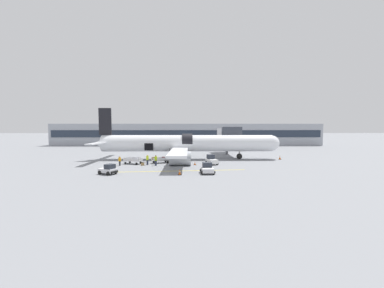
% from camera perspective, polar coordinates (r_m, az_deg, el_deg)
% --- Properties ---
extents(ground_plane, '(500.00, 500.00, 0.00)m').
position_cam_1_polar(ground_plane, '(44.17, -1.91, -4.39)').
color(ground_plane, gray).
extents(apron_marking_line, '(19.70, 2.09, 0.01)m').
position_cam_1_polar(apron_marking_line, '(35.21, -2.87, -6.52)').
color(apron_marking_line, yellow).
rests_on(apron_marking_line, ground_plane).
extents(terminal_strip, '(97.71, 12.32, 7.86)m').
position_cam_1_polar(terminal_strip, '(89.62, -1.28, 2.35)').
color(terminal_strip, '#9EA3AD').
rests_on(terminal_strip, ground_plane).
extents(jet_bridge_stub, '(4.12, 14.01, 6.62)m').
position_cam_1_polar(jet_bridge_stub, '(56.11, 8.64, 2.15)').
color(jet_bridge_stub, '#4C4C51').
rests_on(jet_bridge_stub, ground_plane).
extents(airplane, '(37.91, 31.52, 10.38)m').
position_cam_1_polar(airplane, '(47.86, -1.78, -0.06)').
color(airplane, white).
rests_on(airplane, ground_plane).
extents(baggage_tug_lead, '(2.10, 2.87, 1.48)m').
position_cam_1_polar(baggage_tug_lead, '(33.43, 3.73, -5.98)').
color(baggage_tug_lead, silver).
rests_on(baggage_tug_lead, ground_plane).
extents(baggage_tug_mid, '(2.78, 2.47, 1.41)m').
position_cam_1_polar(baggage_tug_mid, '(34.66, -19.62, -5.92)').
color(baggage_tug_mid, silver).
rests_on(baggage_tug_mid, ground_plane).
extents(baggage_tug_rear, '(2.32, 2.84, 1.71)m').
position_cam_1_polar(baggage_tug_rear, '(41.44, 4.75, -3.97)').
color(baggage_tug_rear, white).
rests_on(baggage_tug_rear, ground_plane).
extents(baggage_cart_loading, '(4.11, 2.44, 1.13)m').
position_cam_1_polar(baggage_cart_loading, '(43.03, -13.99, -3.95)').
color(baggage_cart_loading, silver).
rests_on(baggage_cart_loading, ground_plane).
extents(baggage_cart_queued, '(4.14, 2.62, 1.14)m').
position_cam_1_polar(baggage_cart_queued, '(43.34, -7.60, -3.84)').
color(baggage_cart_queued, silver).
rests_on(baggage_cart_queued, ground_plane).
extents(ground_crew_loader_a, '(0.55, 0.61, 1.80)m').
position_cam_1_polar(ground_crew_loader_a, '(40.42, -8.76, -3.86)').
color(ground_crew_loader_a, '#1E2338').
rests_on(ground_crew_loader_a, ground_plane).
extents(ground_crew_loader_b, '(0.54, 0.50, 1.62)m').
position_cam_1_polar(ground_crew_loader_b, '(41.74, -17.12, -3.87)').
color(ground_crew_loader_b, '#2D2D33').
rests_on(ground_crew_loader_b, ground_plane).
extents(ground_crew_driver, '(0.53, 0.62, 1.81)m').
position_cam_1_polar(ground_crew_driver, '(41.41, -10.76, -3.69)').
color(ground_crew_driver, '#1E2338').
rests_on(ground_crew_driver, ground_plane).
extents(suitcase_on_tarmac_upright, '(0.58, 0.39, 0.59)m').
position_cam_1_polar(suitcase_on_tarmac_upright, '(40.92, -11.89, -4.80)').
color(suitcase_on_tarmac_upright, olive).
rests_on(suitcase_on_tarmac_upright, ground_plane).
extents(safety_cone_nose, '(0.57, 0.57, 0.79)m').
position_cam_1_polar(safety_cone_nose, '(50.91, 20.53, -3.11)').
color(safety_cone_nose, black).
rests_on(safety_cone_nose, ground_plane).
extents(safety_cone_engine_left, '(0.52, 0.52, 0.73)m').
position_cam_1_polar(safety_cone_engine_left, '(32.43, -3.01, -6.82)').
color(safety_cone_engine_left, black).
rests_on(safety_cone_engine_left, ground_plane).
extents(safety_cone_wingtip, '(0.46, 0.46, 0.57)m').
position_cam_1_polar(safety_cone_wingtip, '(40.72, 0.71, -4.73)').
color(safety_cone_wingtip, black).
rests_on(safety_cone_wingtip, ground_plane).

